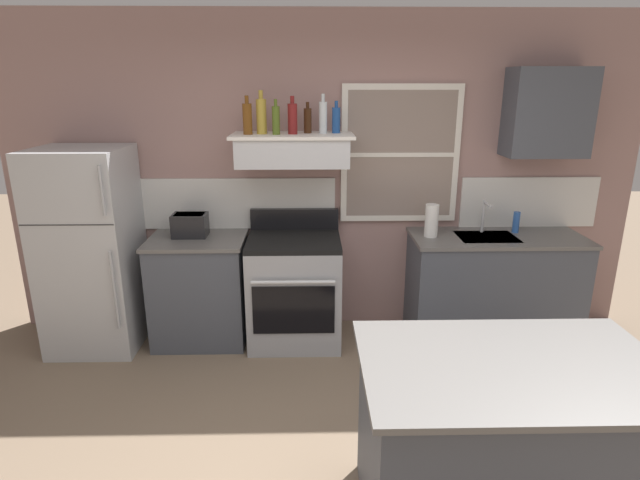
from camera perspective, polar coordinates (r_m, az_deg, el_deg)
The scene contains 19 objects.
back_wall at distance 4.46m, azimuth 0.76°, elevation 7.01°, with size 5.40×0.11×2.70m.
refrigerator at distance 4.57m, azimuth -24.07°, elevation -1.06°, with size 0.70×0.72×1.65m.
counter_left_of_stove at distance 4.49m, azimuth -13.12°, elevation -5.31°, with size 0.79×0.63×0.91m.
toaster at distance 4.37m, azimuth -14.22°, elevation 1.66°, with size 0.30×0.20×0.19m.
stove_range at distance 4.36m, azimuth -2.83°, elevation -5.44°, with size 0.76×0.69×1.09m.
range_hood_shelf at distance 4.15m, azimuth -3.04°, elevation 10.02°, with size 0.96×0.52×0.24m.
bottle_amber_wine at distance 4.11m, azimuth -8.06°, elevation 13.22°, with size 0.07×0.07×0.29m.
bottle_champagne_gold_foil at distance 4.14m, azimuth -6.52°, elevation 13.53°, with size 0.08×0.08×0.33m.
bottle_olive_oil_square at distance 4.08m, azimuth -4.90°, elevation 13.15°, with size 0.06×0.06×0.27m.
bottle_red_label_wine at distance 4.11m, azimuth -3.07°, elevation 13.34°, with size 0.07×0.07×0.29m.
bottle_brown_stout at distance 4.18m, azimuth -1.38°, elevation 13.15°, with size 0.06×0.06×0.24m.
bottle_clear_tall at distance 4.16m, azimuth 0.34°, elevation 13.50°, with size 0.06×0.06×0.30m.
bottle_blue_liqueur at distance 4.20m, azimuth 1.81°, elevation 13.20°, with size 0.07×0.07×0.25m.
counter_right_with_sink at distance 4.67m, azimuth 18.61°, elevation -4.90°, with size 1.43×0.63×0.91m.
sink_faucet at distance 4.54m, azimuth 17.77°, elevation 2.90°, with size 0.03×0.17×0.28m.
paper_towel_roll at distance 4.32m, azimuth 12.27°, elevation 2.11°, with size 0.11×0.11×0.27m, color white.
dish_soap_bottle at distance 4.66m, azimuth 20.92°, elevation 1.86°, with size 0.06×0.06×0.18m, color blue.
kitchen_island at distance 2.81m, azimuth 19.71°, elevation -20.74°, with size 1.40×0.90×0.91m.
upper_cabinet_right at distance 4.63m, azimuth 23.94°, elevation 12.78°, with size 0.64×0.32×0.70m.
Camera 1 is at (-0.12, -2.16, 2.14)m, focal length 28.85 mm.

